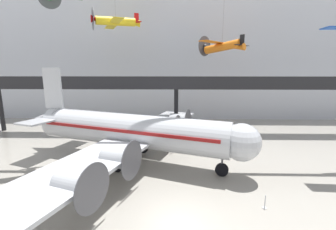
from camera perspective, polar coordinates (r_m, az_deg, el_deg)
ground_plane at (r=17.15m, az=2.81°, el=-25.80°), size 260.00×260.00×0.00m
hangar_back_wall at (r=49.52m, az=2.01°, el=15.21°), size 140.00×3.00×27.58m
mezzanine_walkway at (r=36.54m, az=2.12°, el=7.25°), size 110.00×3.20×9.45m
airliner_silver_main at (r=25.93m, az=-10.17°, el=-3.87°), size 27.78×32.42×10.70m
suspended_plane_orange_highwing at (r=39.95m, az=13.59°, el=16.55°), size 8.24×8.26×10.21m
suspended_plane_yellow_lowwing at (r=41.45m, az=-13.10°, el=22.12°), size 8.42×9.64×6.49m
stanchion_barrier at (r=19.82m, az=23.37°, el=-20.06°), size 0.36×0.36×1.08m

